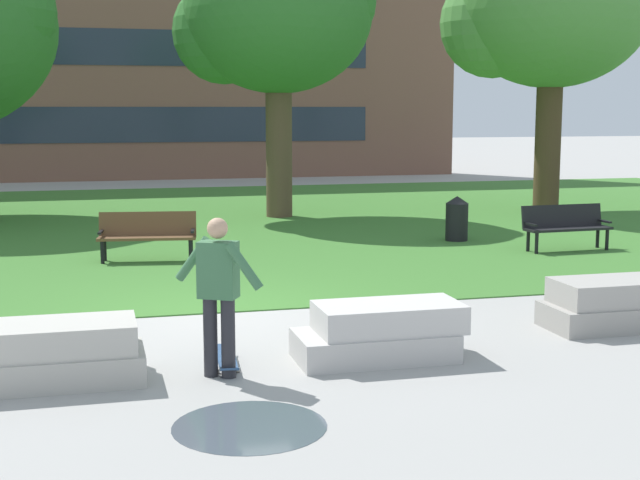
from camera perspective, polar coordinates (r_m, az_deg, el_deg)
The scene contains 14 objects.
ground_plane at distance 12.54m, azimuth -6.46°, elevation -4.70°, with size 140.00×140.00×0.00m, color #A3A09B.
grass_lawn at distance 22.35m, azimuth -10.04°, elevation 1.02°, with size 40.00×20.00×0.02m, color #3D752D.
concrete_block_center at distance 9.73m, azimuth -16.56°, elevation -7.01°, with size 1.80×0.90×0.64m.
concrete_block_left at distance 10.22m, azimuth 3.93°, elevation -5.93°, with size 1.90×0.90×0.64m.
concrete_block_right at distance 12.25m, azimuth 18.39°, elevation -3.93°, with size 1.80×0.90×0.64m.
person_skateboarder at distance 9.44m, azimuth -6.52°, elevation -3.05°, with size 0.86×0.86×1.71m.
skateboard at distance 9.98m, azimuth -5.98°, elevation -7.63°, with size 0.29×1.03×0.14m.
puddle at distance 8.21m, azimuth -4.53°, elevation -11.79°, with size 1.40×1.40×0.01m, color #47515B.
park_bench_near_left at distance 16.89m, azimuth -10.99°, elevation 0.45°, with size 1.86×0.79×0.90m.
park_bench_near_right at distance 18.49m, azimuth 15.44°, elevation 0.97°, with size 1.82×0.62×0.90m.
tree_near_left at distance 25.48m, azimuth 14.52°, elevation 14.28°, with size 5.59×5.32×7.89m.
tree_near_right at distance 23.44m, azimuth -2.86°, elevation 14.13°, with size 5.07×4.83×7.29m.
trash_bin at distance 19.34m, azimuth 8.75°, elevation 1.39°, with size 0.49×0.49×0.96m.
building_facade_distant at distance 36.76m, azimuth -15.80°, elevation 13.26°, with size 31.71×1.03×12.29m.
Camera 1 is at (-1.66, -12.11, 2.84)m, focal length 50.00 mm.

